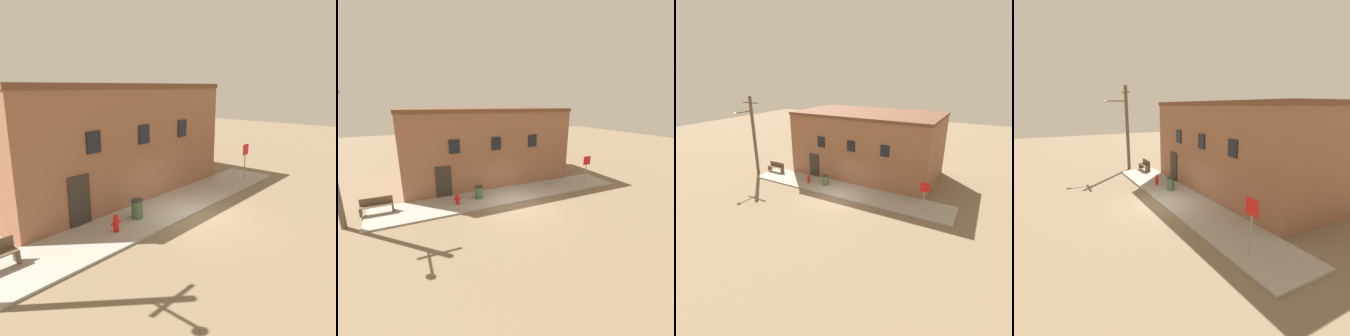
# 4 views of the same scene
# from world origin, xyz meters

# --- Properties ---
(ground_plane) EXTENTS (80.00, 80.00, 0.00)m
(ground_plane) POSITION_xyz_m (0.00, 0.00, 0.00)
(ground_plane) COLOR #7A664C
(sidewalk) EXTENTS (17.10, 2.84, 0.10)m
(sidewalk) POSITION_xyz_m (0.00, 1.42, 0.05)
(sidewalk) COLOR #9E998E
(sidewalk) RESTS_ON ground
(brick_building) EXTENTS (12.75, 7.07, 5.81)m
(brick_building) POSITION_xyz_m (-0.18, 6.31, 2.91)
(brick_building) COLOR #8E5B42
(brick_building) RESTS_ON ground
(fire_hydrant) EXTENTS (0.47, 0.22, 0.72)m
(fire_hydrant) POSITION_xyz_m (-3.47, 1.22, 0.46)
(fire_hydrant) COLOR red
(fire_hydrant) RESTS_ON sidewalk
(stop_sign) EXTENTS (0.65, 0.06, 2.21)m
(stop_sign) POSITION_xyz_m (6.45, 0.83, 1.64)
(stop_sign) COLOR gray
(stop_sign) RESTS_ON sidewalk
(bench) EXTENTS (1.69, 0.44, 0.90)m
(bench) POSITION_xyz_m (-7.91, 1.98, 0.56)
(bench) COLOR brown
(bench) RESTS_ON sidewalk
(trash_bin) EXTENTS (0.53, 0.53, 0.84)m
(trash_bin) POSITION_xyz_m (-1.95, 1.57, 0.52)
(trash_bin) COLOR #426642
(trash_bin) RESTS_ON sidewalk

